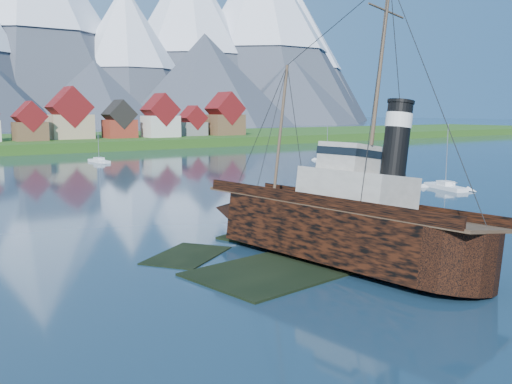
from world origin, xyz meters
TOP-DOWN VIEW (x-y plane):
  - ground at (0.00, 0.00)m, footprint 1400.00×1400.00m
  - shoal at (1.78, 2.15)m, footprint 31.71×21.24m
  - seawall at (0.00, 132.00)m, footprint 600.00×2.50m
  - tugboat_wreck at (0.66, -0.63)m, footprint 7.13×30.70m
  - sailboat_d at (63.60, 69.47)m, footprint 4.25×8.26m
  - sailboat_e at (15.23, 97.21)m, footprint 2.72×8.71m
  - sailboat_f at (44.73, 20.00)m, footprint 4.45×8.80m

SIDE VIEW (x-z plane):
  - shoal at x=1.78m, z-range -0.92..0.22m
  - ground at x=0.00m, z-range 0.00..0.00m
  - seawall at x=0.00m, z-range -1.00..1.00m
  - sailboat_e at x=15.23m, z-range -4.76..5.20m
  - sailboat_f at x=44.73m, z-range -5.16..5.64m
  - sailboat_d at x=63.60m, z-range -5.22..5.72m
  - tugboat_wreck at x=0.66m, z-range -9.11..15.22m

